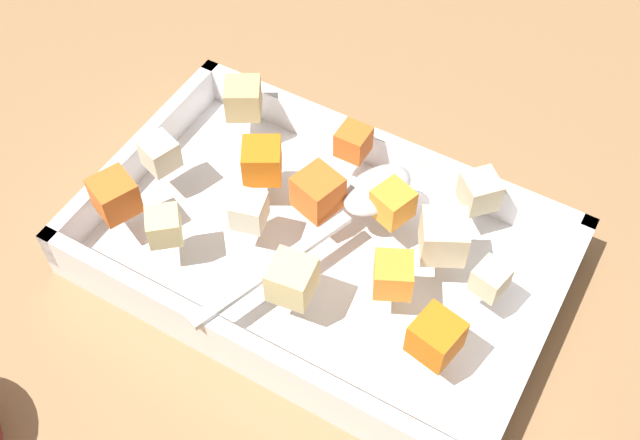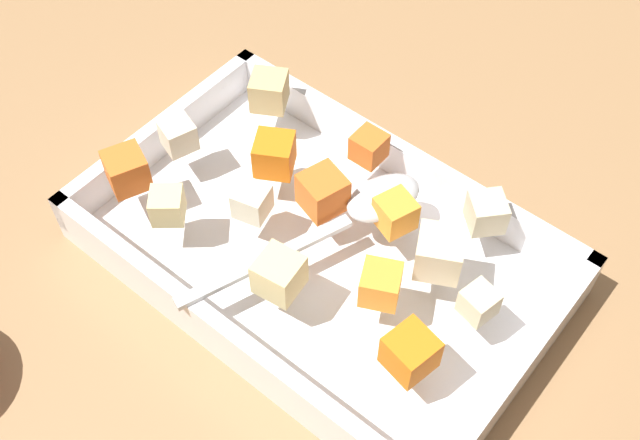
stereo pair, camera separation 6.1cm
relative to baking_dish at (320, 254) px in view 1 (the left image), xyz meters
name	(u,v)px [view 1 (the left image)]	position (x,y,z in m)	size (l,w,h in m)	color
ground_plane	(324,281)	(-0.01, 0.01, -0.01)	(4.00, 4.00, 0.00)	#936D47
baking_dish	(320,254)	(0.00, 0.00, 0.00)	(0.38, 0.24, 0.05)	silver
carrot_chunk_corner_sw	(318,192)	(0.01, -0.02, 0.05)	(0.03, 0.03, 0.03)	orange
carrot_chunk_under_handle	(393,203)	(-0.04, -0.04, 0.05)	(0.03, 0.03, 0.03)	orange
carrot_chunk_far_right	(262,161)	(0.07, -0.03, 0.05)	(0.03, 0.03, 0.03)	orange
carrot_chunk_heap_side	(393,275)	(-0.07, 0.02, 0.05)	(0.03, 0.03, 0.03)	orange
carrot_chunk_heap_top	(436,337)	(-0.12, 0.05, 0.05)	(0.03, 0.03, 0.03)	orange
carrot_chunk_corner_nw	(115,196)	(0.15, 0.06, 0.05)	(0.03, 0.03, 0.03)	orange
carrot_chunk_far_left	(353,142)	(0.02, -0.08, 0.05)	(0.03, 0.03, 0.03)	orange
potato_chunk_near_spoon	(164,226)	(0.10, 0.07, 0.05)	(0.03, 0.03, 0.03)	#E0CC89
potato_chunk_center	(490,279)	(-0.14, -0.01, 0.05)	(0.02, 0.02, 0.02)	beige
potato_chunk_back_center	(444,237)	(-0.09, -0.03, 0.05)	(0.03, 0.03, 0.03)	beige
potato_chunk_mid_left	(480,191)	(-0.10, -0.09, 0.05)	(0.03, 0.03, 0.03)	beige
potato_chunk_corner_ne	(289,278)	(-0.01, 0.06, 0.05)	(0.03, 0.03, 0.03)	#E0CC89
potato_chunk_near_left	(243,98)	(0.12, -0.08, 0.05)	(0.03, 0.03, 0.03)	tan
parsnip_chunk_front_center	(249,211)	(0.05, 0.02, 0.05)	(0.03, 0.03, 0.03)	beige
parsnip_chunk_corner_se	(160,154)	(0.15, 0.01, 0.05)	(0.03, 0.03, 0.03)	beige
serving_spoon	(365,199)	(-0.02, -0.04, 0.05)	(0.09, 0.21, 0.02)	silver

